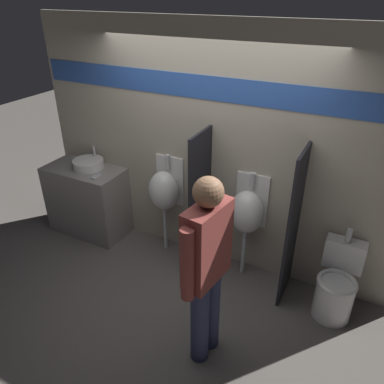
% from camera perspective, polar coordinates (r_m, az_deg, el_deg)
% --- Properties ---
extents(ground_plane, '(16.00, 16.00, 0.00)m').
position_cam_1_polar(ground_plane, '(4.39, -1.04, -13.07)').
color(ground_plane, '#5B5651').
extents(display_wall, '(4.34, 0.07, 2.70)m').
position_cam_1_polar(display_wall, '(4.12, 2.75, 6.38)').
color(display_wall, '#B2A893').
rests_on(display_wall, ground_plane).
extents(sink_counter, '(1.02, 0.54, 0.92)m').
position_cam_1_polar(sink_counter, '(5.12, -15.59, -1.19)').
color(sink_counter, gray).
rests_on(sink_counter, ground_plane).
extents(sink_basin, '(0.38, 0.38, 0.25)m').
position_cam_1_polar(sink_basin, '(4.90, -15.51, 4.17)').
color(sink_basin, white).
rests_on(sink_basin, sink_counter).
extents(cell_phone, '(0.07, 0.14, 0.01)m').
position_cam_1_polar(cell_phone, '(4.65, -14.38, 2.32)').
color(cell_phone, '#B7B7BC').
rests_on(cell_phone, sink_counter).
extents(divider_near_counter, '(0.03, 0.50, 1.66)m').
position_cam_1_polar(divider_near_counter, '(4.12, 1.20, -1.84)').
color(divider_near_counter, black).
rests_on(divider_near_counter, ground_plane).
extents(divider_mid, '(0.03, 0.50, 1.66)m').
position_cam_1_polar(divider_mid, '(3.85, 15.09, -5.33)').
color(divider_mid, black).
rests_on(divider_mid, ground_plane).
extents(urinal_near_counter, '(0.38, 0.32, 1.24)m').
position_cam_1_polar(urinal_near_counter, '(4.41, -4.23, 0.20)').
color(urinal_near_counter, silver).
rests_on(urinal_near_counter, ground_plane).
extents(urinal_far, '(0.38, 0.32, 1.24)m').
position_cam_1_polar(urinal_far, '(4.04, 8.37, -2.98)').
color(urinal_far, silver).
rests_on(urinal_far, ground_plane).
extents(toilet, '(0.38, 0.55, 0.89)m').
position_cam_1_polar(toilet, '(4.09, 21.12, -13.33)').
color(toilet, white).
rests_on(toilet, ground_plane).
extents(person_in_vest, '(0.26, 0.61, 1.77)m').
position_cam_1_polar(person_in_vest, '(3.04, 2.22, -11.24)').
color(person_in_vest, '#282D4C').
rests_on(person_in_vest, ground_plane).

